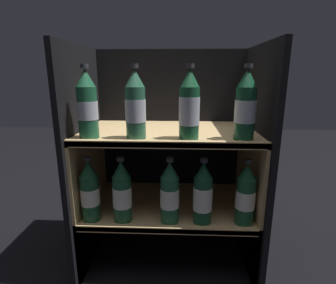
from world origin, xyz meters
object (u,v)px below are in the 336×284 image
bottle_upper_front_3 (245,107)px  bottle_lower_front_3 (203,195)px  bottle_upper_front_2 (189,107)px  bottle_lower_front_4 (245,195)px  bottle_upper_front_0 (87,106)px  bottle_lower_front_0 (90,192)px  bottle_lower_front_1 (122,193)px  bottle_upper_front_1 (135,106)px  bottle_lower_front_2 (170,194)px

bottle_upper_front_3 → bottle_lower_front_3: size_ratio=1.00×
bottle_upper_front_2 → bottle_lower_front_4: (0.21, 0.00, -0.32)m
bottle_upper_front_0 → bottle_lower_front_3: bearing=-0.0°
bottle_lower_front_4 → bottle_lower_front_3: bearing=-180.0°
bottle_lower_front_4 → bottle_lower_front_0: bearing=-180.0°
bottle_upper_front_0 → bottle_lower_front_0: 0.32m
bottle_lower_front_1 → bottle_lower_front_4: same height
bottle_upper_front_2 → bottle_upper_front_3: same height
bottle_upper_front_0 → bottle_lower_front_0: bearing=-180.0°
bottle_upper_front_1 → bottle_lower_front_4: 0.50m
bottle_upper_front_0 → bottle_upper_front_2: bearing=0.0°
bottle_upper_front_0 → bottle_lower_front_4: size_ratio=1.00×
bottle_upper_front_3 → bottle_lower_front_0: 0.63m
bottle_upper_front_0 → bottle_lower_front_2: (0.28, 0.00, -0.32)m
bottle_upper_front_3 → bottle_lower_front_2: bottle_upper_front_3 is taller
bottle_upper_front_3 → bottle_lower_front_4: bearing=0.0°
bottle_upper_front_1 → bottle_upper_front_3: 0.36m
bottle_lower_front_4 → bottle_lower_front_1: bearing=-180.0°
bottle_lower_front_3 → bottle_upper_front_0: bearing=180.0°
bottle_upper_front_1 → bottle_lower_front_2: bearing=0.0°
bottle_upper_front_1 → bottle_upper_front_2: (0.18, 0.00, -0.00)m
bottle_upper_front_2 → bottle_lower_front_2: bearing=180.0°
bottle_lower_front_0 → bottle_lower_front_2: bearing=0.0°
bottle_lower_front_1 → bottle_lower_front_2: 0.17m
bottle_upper_front_1 → bottle_lower_front_3: (0.24, 0.00, -0.32)m
bottle_lower_front_0 → bottle_upper_front_2: bearing=0.0°
bottle_upper_front_2 → bottle_upper_front_3: (0.18, 0.00, 0.00)m
bottle_upper_front_0 → bottle_upper_front_3: bearing=0.0°
bottle_lower_front_0 → bottle_lower_front_1: same height
bottle_upper_front_1 → bottle_lower_front_2: bottle_upper_front_1 is taller
bottle_upper_front_3 → bottle_lower_front_0: bearing=-180.0°
bottle_upper_front_2 → bottle_lower_front_4: bottle_upper_front_2 is taller
bottle_lower_front_0 → bottle_lower_front_3: bearing=0.0°
bottle_lower_front_2 → bottle_lower_front_1: bearing=-180.0°
bottle_upper_front_3 → bottle_lower_front_1: 0.53m
bottle_lower_front_3 → bottle_lower_front_4: (0.15, 0.00, 0.00)m
bottle_upper_front_0 → bottle_upper_front_3: (0.53, 0.00, -0.00)m
bottle_lower_front_0 → bottle_upper_front_3: bearing=0.0°
bottle_upper_front_3 → bottle_lower_front_2: bearing=180.0°
bottle_upper_front_2 → bottle_lower_front_1: (-0.24, -0.00, -0.32)m
bottle_upper_front_2 → bottle_lower_front_0: (-0.36, -0.00, -0.32)m
bottle_lower_front_1 → bottle_lower_front_2: (0.17, 0.00, 0.00)m
bottle_lower_front_4 → bottle_upper_front_1: bearing=-180.0°
bottle_upper_front_0 → bottle_lower_front_2: 0.42m
bottle_upper_front_0 → bottle_lower_front_1: bottle_upper_front_0 is taller
bottle_lower_front_4 → bottle_upper_front_3: bearing=180.0°
bottle_lower_front_2 → bottle_upper_front_2: bearing=0.0°
bottle_upper_front_1 → bottle_lower_front_1: bottle_upper_front_1 is taller
bottle_upper_front_0 → bottle_lower_front_3: size_ratio=1.00×
bottle_upper_front_3 → bottle_lower_front_4: size_ratio=1.00×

